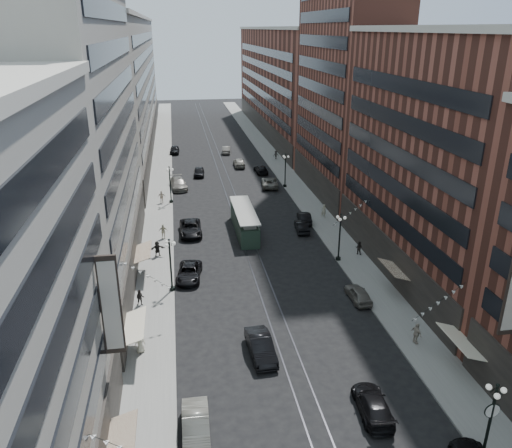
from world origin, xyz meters
TOP-DOWN VIEW (x-y plane):
  - ground at (0.00, 60.00)m, footprint 220.00×220.00m
  - sidewalk_west at (-11.00, 70.00)m, footprint 4.00×180.00m
  - sidewalk_east at (11.00, 70.00)m, footprint 4.00×180.00m
  - rail_west at (-0.70, 70.00)m, footprint 0.12×180.00m
  - rail_east at (0.70, 70.00)m, footprint 0.12×180.00m
  - building_west_mid at (-17.00, 33.00)m, footprint 8.00×36.00m
  - building_west_far at (-17.00, 96.00)m, footprint 8.00×90.00m
  - building_east_mid at (17.00, 28.00)m, footprint 8.00×30.00m
  - building_east_tower at (17.00, 56.00)m, footprint 8.00×26.00m
  - building_east_far at (17.00, 105.00)m, footprint 8.00×72.00m
  - lamppost_sw_far at (-9.20, 28.00)m, footprint 1.03×1.14m
  - lamppost_sw_mid at (-9.20, 55.00)m, footprint 1.03×1.14m
  - lamppost_se_near at (9.20, 4.00)m, footprint 1.08×1.14m
  - lamppost_se_far at (9.20, 32.00)m, footprint 1.03×1.14m
  - lamppost_se_mid at (9.20, 60.00)m, footprint 1.03×1.14m
  - streetcar at (0.00, 42.05)m, footprint 2.47×11.14m
  - car_1 at (-7.80, 8.56)m, footprint 1.78×4.92m
  - car_2 at (-7.43, 30.42)m, footprint 3.08×5.45m
  - car_4 at (8.40, 23.38)m, footprint 1.74×4.11m
  - car_5 at (-2.29, 16.34)m, footprint 2.06×5.13m
  - car_6 at (4.10, 8.82)m, footprint 2.43×5.12m
  - pedestrian_1 at (-11.74, 18.10)m, footprint 0.91×0.64m
  - pedestrian_2 at (-12.14, 25.49)m, footprint 0.78×0.45m
  - pedestrian_4 at (10.54, 15.70)m, footprint 0.79×1.19m
  - car_7 at (-6.80, 42.51)m, footprint 2.70×5.83m
  - car_8 at (-7.99, 62.10)m, footprint 3.06×6.06m
  - car_9 at (-8.40, 86.81)m, footprint 2.10×4.70m
  - car_10 at (7.29, 41.13)m, footprint 1.82×4.28m
  - car_11 at (6.80, 60.69)m, footprint 3.33×5.90m
  - car_12 at (6.80, 69.16)m, footprint 2.15×4.95m
  - car_13 at (-4.30, 69.02)m, footprint 2.12×4.57m
  - car_14 at (2.26, 85.36)m, footprint 2.17×4.69m
  - pedestrian_5 at (-10.78, 36.27)m, footprint 1.73×0.77m
  - pedestrian_6 at (-10.55, 54.95)m, footprint 1.09×0.53m
  - pedestrian_7 at (11.97, 33.10)m, footprint 0.86×0.77m
  - pedestrian_8 at (11.39, 45.32)m, footprint 0.71×0.50m
  - pedestrian_9 at (11.34, 78.20)m, footprint 1.08×0.47m
  - car_extra_0 at (8.40, 44.16)m, footprint 1.89×4.36m
  - car_extra_1 at (3.46, 74.12)m, footprint 1.92×4.78m
  - pedestrian_extra_0 at (-10.20, 41.37)m, footprint 1.09×0.52m

SIDE VIEW (x-z plane):
  - ground at x=0.00m, z-range 0.00..0.00m
  - rail_west at x=-0.70m, z-range 0.00..0.02m
  - rail_east at x=0.70m, z-range 0.00..0.02m
  - sidewalk_west at x=-11.00m, z-range 0.00..0.15m
  - sidewalk_east at x=11.00m, z-range 0.00..0.15m
  - car_10 at x=7.29m, z-range 0.00..1.37m
  - car_4 at x=8.40m, z-range 0.00..1.38m
  - car_extra_0 at x=8.40m, z-range 0.00..1.39m
  - car_12 at x=6.80m, z-range 0.00..1.42m
  - car_2 at x=-7.43m, z-range 0.00..1.44m
  - car_6 at x=4.10m, z-range 0.00..1.44m
  - car_14 at x=2.26m, z-range 0.00..1.49m
  - car_13 at x=-4.30m, z-range 0.00..1.52m
  - car_11 at x=6.80m, z-range 0.00..1.55m
  - car_9 at x=-8.40m, z-range 0.00..1.57m
  - car_1 at x=-7.80m, z-range 0.00..1.61m
  - car_7 at x=-6.80m, z-range 0.00..1.62m
  - car_extra_1 at x=3.46m, z-range 0.00..1.63m
  - car_5 at x=-2.29m, z-range 0.00..1.66m
  - car_8 at x=-7.99m, z-range 0.00..1.69m
  - pedestrian_7 at x=11.97m, z-range 0.15..1.71m
  - pedestrian_2 at x=-12.14m, z-range 0.15..1.74m
  - pedestrian_9 at x=11.34m, z-range 0.15..1.80m
  - pedestrian_1 at x=-11.74m, z-range 0.15..1.83m
  - pedestrian_5 at x=-10.78m, z-range 0.15..1.95m
  - pedestrian_extra_0 at x=-10.20m, z-range 0.15..1.98m
  - pedestrian_6 at x=-10.55m, z-range 0.15..1.98m
  - pedestrian_8 at x=11.39m, z-range 0.15..2.01m
  - pedestrian_4 at x=10.54m, z-range 0.15..2.01m
  - streetcar at x=0.00m, z-range -0.12..2.96m
  - lamppost_sw_far at x=-9.20m, z-range 0.34..5.86m
  - lamppost_sw_mid at x=-9.20m, z-range 0.34..5.86m
  - lamppost_se_far at x=9.20m, z-range 0.34..5.86m
  - lamppost_se_mid at x=9.20m, z-range 0.34..5.86m
  - lamppost_se_near at x=9.20m, z-range 0.46..5.98m
  - building_east_mid at x=17.00m, z-range 0.00..24.00m
  - building_east_far at x=17.00m, z-range 0.00..24.00m
  - building_west_far at x=-17.00m, z-range 0.00..26.00m
  - building_west_mid at x=-17.00m, z-range 0.00..28.00m
  - building_east_tower at x=17.00m, z-range 0.00..42.00m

